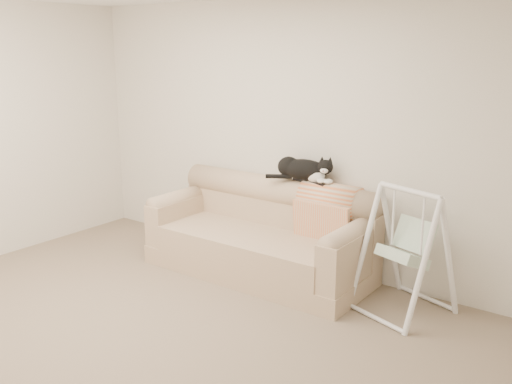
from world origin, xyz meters
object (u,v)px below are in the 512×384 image
(remote_b, at_px, (317,184))
(tuxedo_cat, at_px, (304,169))
(baby_swing, at_px, (406,250))
(remote_a, at_px, (301,180))
(sofa, at_px, (263,237))

(remote_b, height_order, tuxedo_cat, tuxedo_cat)
(remote_b, xyz_separation_m, baby_swing, (0.98, -0.22, -0.38))
(remote_a, bearing_deg, baby_swing, -12.19)
(tuxedo_cat, bearing_deg, sofa, -142.01)
(sofa, bearing_deg, remote_a, 41.74)
(remote_a, distance_m, tuxedo_cat, 0.11)
(sofa, relative_size, remote_b, 12.49)
(remote_b, xyz_separation_m, tuxedo_cat, (-0.17, 0.02, 0.11))
(sofa, height_order, tuxedo_cat, tuxedo_cat)
(tuxedo_cat, relative_size, baby_swing, 0.62)
(tuxedo_cat, bearing_deg, baby_swing, -12.00)
(remote_a, xyz_separation_m, remote_b, (0.20, -0.03, -0.00))
(sofa, height_order, baby_swing, baby_swing)
(sofa, xyz_separation_m, baby_swing, (1.45, -0.01, 0.18))
(remote_a, distance_m, remote_b, 0.20)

